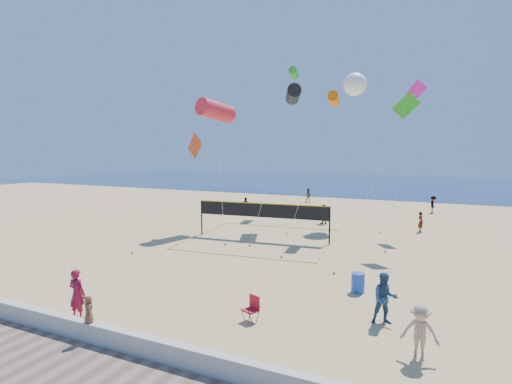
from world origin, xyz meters
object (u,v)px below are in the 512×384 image
at_px(trash_barrel, 358,283).
at_px(camp_chair, 252,307).
at_px(volleyball_net, 262,214).
at_px(woman, 77,294).

bearing_deg(trash_barrel, camp_chair, -122.40).
relative_size(camp_chair, trash_barrel, 1.21).
distance_m(trash_barrel, volleyball_net, 10.68).
xyz_separation_m(camp_chair, volleyball_net, (-4.88, 11.72, 1.17)).
height_order(woman, volleyball_net, volleyball_net).
bearing_deg(woman, volleyball_net, -97.25).
height_order(trash_barrel, volleyball_net, volleyball_net).
bearing_deg(volleyball_net, woman, -98.40).
relative_size(woman, volleyball_net, 0.18).
xyz_separation_m(woman, trash_barrel, (8.40, 6.81, -0.48)).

